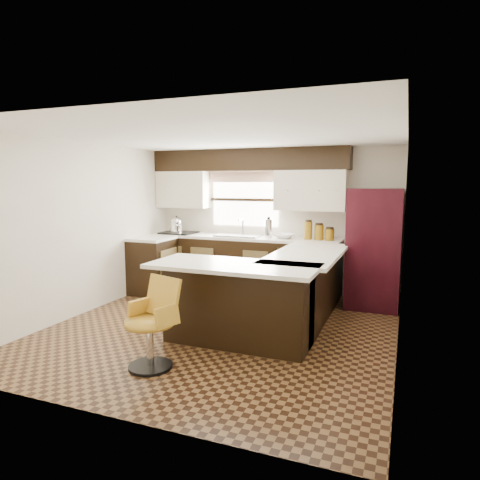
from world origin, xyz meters
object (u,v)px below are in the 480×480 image
at_px(peninsula_return, 238,305).
at_px(bar_chair, 149,324).
at_px(peninsula_long, 303,289).
at_px(refrigerator, 374,248).

distance_m(peninsula_return, bar_chair, 1.11).
height_order(peninsula_return, bar_chair, bar_chair).
distance_m(peninsula_long, refrigerator, 1.44).
height_order(peninsula_long, bar_chair, bar_chair).
bearing_deg(peninsula_long, bar_chair, -119.57).
height_order(peninsula_return, refrigerator, refrigerator).
distance_m(refrigerator, bar_chair, 3.62).
xyz_separation_m(peninsula_return, refrigerator, (1.33, 2.09, 0.43)).
bearing_deg(bar_chair, refrigerator, 75.97).
relative_size(peninsula_long, bar_chair, 2.16).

